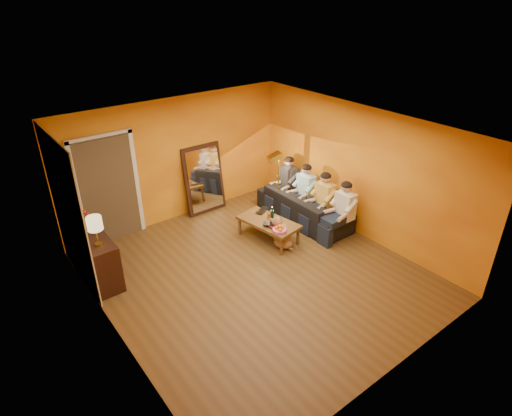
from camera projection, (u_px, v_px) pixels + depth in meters
room_shell at (244, 201)px, 7.20m from camera, size 5.00×5.50×2.60m
white_accent at (68, 213)px, 6.82m from camera, size 0.02×1.90×2.58m
doorway_recess at (106, 188)px, 8.23m from camera, size 1.06×0.30×2.10m
door_jamb_left at (78, 199)px, 7.84m from camera, size 0.08×0.06×2.20m
door_jamb_right at (137, 183)px, 8.45m from camera, size 0.08×0.06×2.20m
door_header at (99, 136)px, 7.64m from camera, size 1.22×0.06×0.08m
mirror_frame at (204, 179)px, 9.33m from camera, size 0.92×0.27×1.51m
mirror_glass at (205, 180)px, 9.30m from camera, size 0.78×0.21×1.35m
sideboard at (97, 259)px, 7.22m from camera, size 0.44×1.18×0.85m
table_lamp at (96, 231)px, 6.70m from camera, size 0.24×0.24×0.51m
sofa at (304, 206)px, 9.14m from camera, size 2.19×0.86×0.64m
coffee_table at (268, 230)px, 8.48m from camera, size 0.81×1.31×0.42m
floor_lamp at (278, 185)px, 9.16m from camera, size 0.34×0.30×1.44m
dog at (282, 232)px, 8.21m from camera, size 0.40×0.56×0.62m
person_far_left at (345, 210)px, 8.38m from camera, size 0.70×0.44×1.22m
person_mid_left at (324, 200)px, 8.76m from camera, size 0.70×0.44×1.22m
person_mid_right at (306, 191)px, 9.15m from camera, size 0.70×0.44×1.22m
person_far_right at (289, 182)px, 9.53m from camera, size 0.70×0.44×1.22m
fruit_bowl at (280, 228)px, 7.97m from camera, size 0.26×0.26×0.16m
wine_bottle at (272, 214)px, 8.30m from camera, size 0.07×0.07×0.31m
tumbler at (269, 215)px, 8.50m from camera, size 0.11×0.11×0.10m
laptop at (265, 211)px, 8.71m from camera, size 0.42×0.36×0.03m
book_lower at (268, 227)px, 8.14m from camera, size 0.20×0.25×0.02m
book_mid at (268, 226)px, 8.14m from camera, size 0.21×0.27×0.02m
book_upper at (268, 226)px, 8.11m from camera, size 0.25×0.26×0.02m
vase at (86, 226)px, 7.15m from camera, size 0.19×0.19×0.20m
flowers at (84, 214)px, 7.05m from camera, size 0.17×0.17×0.42m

